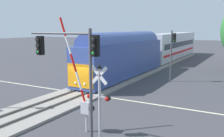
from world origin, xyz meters
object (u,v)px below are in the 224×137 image
Objects in this scene: crossing_signal_mast at (99,95)px; traffic_signal_far_side at (172,48)px; crossing_gate_near at (84,97)px; traffic_signal_near_right at (73,59)px; commuter_train at (155,48)px.

traffic_signal_far_side is at bearing 93.06° from crossing_signal_mast.
crossing_gate_near is at bearing 155.44° from crossing_signal_mast.
traffic_signal_near_right is (0.54, -1.62, 2.39)m from crossing_gate_near.
traffic_signal_far_side reaches higher than crossing_signal_mast.
traffic_signal_far_side is (0.57, 16.00, 1.73)m from crossing_gate_near.
crossing_gate_near reaches higher than commuter_train.
traffic_signal_far_side is (-0.89, 16.66, 1.28)m from crossing_signal_mast.
commuter_train is 27.63m from crossing_signal_mast.
traffic_signal_far_side is at bearing -61.04° from commuter_train.
traffic_signal_far_side is 0.96× the size of traffic_signal_near_right.
commuter_train is at bearing 103.66° from crossing_signal_mast.
commuter_train is 11.68m from traffic_signal_far_side.
crossing_gate_near is 1.59× the size of crossing_signal_mast.
crossing_gate_near reaches higher than crossing_signal_mast.
crossing_gate_near is 1.66m from crossing_signal_mast.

